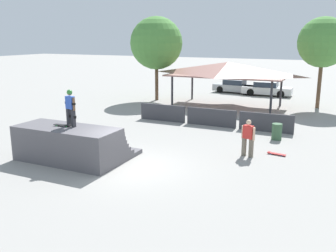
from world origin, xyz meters
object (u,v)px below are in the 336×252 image
skateboard_on_ground (276,154)px  tree_beside_pavilion (156,43)px  parked_car_silver (235,86)px  tree_far_back (323,42)px  trash_bin (277,132)px  skateboard_on_deck (63,125)px  bystander_walking (248,136)px  skater_on_deck (70,105)px  parked_car_white (267,89)px

skateboard_on_ground → tree_beside_pavilion: (-11.85, 11.25, 4.67)m
parked_car_silver → tree_far_back: bearing=-27.8°
parked_car_silver → trash_bin: bearing=-61.5°
skateboard_on_deck → tree_beside_pavilion: (-3.66, 15.96, 3.16)m
bystander_walking → trash_bin: 3.58m
bystander_walking → tree_beside_pavilion: tree_beside_pavilion is taller
skater_on_deck → skateboard_on_ground: 9.39m
skater_on_deck → parked_car_silver: skater_on_deck is taller
bystander_walking → parked_car_silver: 19.91m
parked_car_white → tree_beside_pavilion: bearing=-142.0°
bystander_walking → tree_far_back: (1.95, 13.89, 3.91)m
tree_far_back → parked_car_white: tree_far_back is taller
skater_on_deck → tree_far_back: tree_far_back is taller
skateboard_on_deck → skateboard_on_ground: (8.19, 4.71, -1.52)m
skateboard_on_deck → bystander_walking: bearing=23.5°
tree_far_back → trash_bin: size_ratio=7.88×
skateboard_on_ground → parked_car_white: 18.22m
parked_car_silver → bystander_walking: bearing=-67.3°
skateboard_on_deck → parked_car_white: skateboard_on_deck is taller
skateboard_on_deck → tree_beside_pavilion: bearing=97.3°
trash_bin → parked_car_silver: parked_car_silver is taller
skateboard_on_ground → skateboard_on_deck: bearing=38.7°
skateboard_on_deck → tree_beside_pavilion: size_ratio=0.12×
skater_on_deck → skateboard_on_ground: bearing=45.0°
skater_on_deck → parked_car_white: 22.76m
parked_car_white → skateboard_on_deck: bearing=-102.2°
tree_beside_pavilion → parked_car_silver: (4.88, 7.01, -4.13)m
parked_car_silver → skateboard_on_deck: bearing=-87.3°
skateboard_on_deck → tree_far_back: bearing=57.6°
skater_on_deck → bystander_walking: 7.86m
tree_far_back → skater_on_deck: bearing=-116.2°
tree_far_back → trash_bin: 11.39m
tree_beside_pavilion → parked_car_silver: size_ratio=1.62×
skater_on_deck → trash_bin: skater_on_deck is taller
skater_on_deck → trash_bin: bearing=59.3°
skater_on_deck → skateboard_on_deck: 0.92m
skateboard_on_ground → trash_bin: size_ratio=1.01×
skateboard_on_deck → parked_car_white: 22.92m
tree_beside_pavilion → parked_car_white: size_ratio=1.56×
tree_far_back → parked_car_silver: bearing=146.5°
bystander_walking → tree_beside_pavilion: bearing=-30.1°
trash_bin → skateboard_on_ground: bearing=-80.8°
skater_on_deck → tree_far_back: bearing=78.8°
parked_car_white → trash_bin: bearing=-78.5°
skater_on_deck → parked_car_silver: 22.90m
skater_on_deck → trash_bin: size_ratio=1.86×
skater_on_deck → parked_car_silver: size_ratio=0.37×
parked_car_white → bystander_walking: bearing=-83.0°
tree_far_back → skateboard_on_deck: bearing=-116.8°
trash_bin → bystander_walking: bearing=-101.4°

